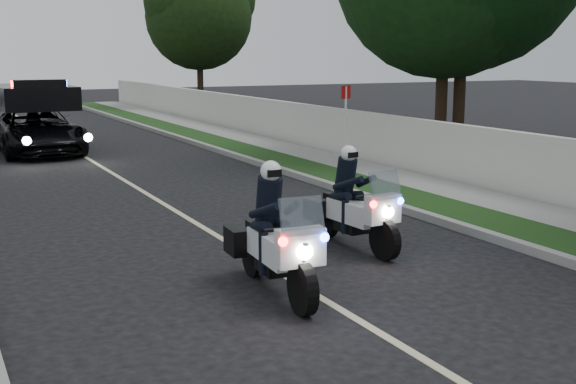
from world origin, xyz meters
TOP-DOWN VIEW (x-y plane):
  - ground at (0.00, 0.00)m, footprint 120.00×120.00m
  - curb_right at (4.10, 10.00)m, footprint 0.20×60.00m
  - grass_verge at (4.80, 10.00)m, footprint 1.20×60.00m
  - sidewalk_right at (6.10, 10.00)m, footprint 1.40×60.00m
  - property_wall at (7.10, 10.00)m, footprint 0.22×60.00m
  - lane_marking at (0.00, 10.00)m, footprint 0.12×50.00m
  - police_moto_left at (-0.45, 1.79)m, footprint 0.88×2.16m
  - police_moto_right at (1.71, 3.33)m, footprint 0.85×2.05m
  - police_suv at (-1.18, 17.92)m, footprint 2.62×5.33m
  - sign_post at (6.00, 10.66)m, footprint 0.47×0.47m
  - tree_right_b at (9.72, 11.22)m, footprint 7.65×7.65m
  - tree_right_c at (10.27, 11.04)m, footprint 7.47×7.47m
  - tree_right_e at (10.28, 33.94)m, footprint 6.60×6.60m

SIDE VIEW (x-z plane):
  - ground at x=0.00m, z-range 0.00..0.00m
  - police_moto_left at x=-0.45m, z-range -0.90..0.90m
  - police_moto_right at x=1.71m, z-range -0.85..0.85m
  - police_suv at x=-1.18m, z-range -1.27..1.27m
  - sign_post at x=6.00m, z-range -1.19..1.19m
  - tree_right_b at x=9.72m, z-range -5.57..5.57m
  - tree_right_c at x=10.27m, z-range -6.05..6.05m
  - tree_right_e at x=10.28m, z-range -5.07..5.07m
  - lane_marking at x=0.00m, z-range 0.00..0.01m
  - curb_right at x=4.10m, z-range 0.00..0.15m
  - grass_verge at x=4.80m, z-range 0.00..0.16m
  - sidewalk_right at x=6.10m, z-range 0.00..0.16m
  - property_wall at x=7.10m, z-range 0.00..1.50m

